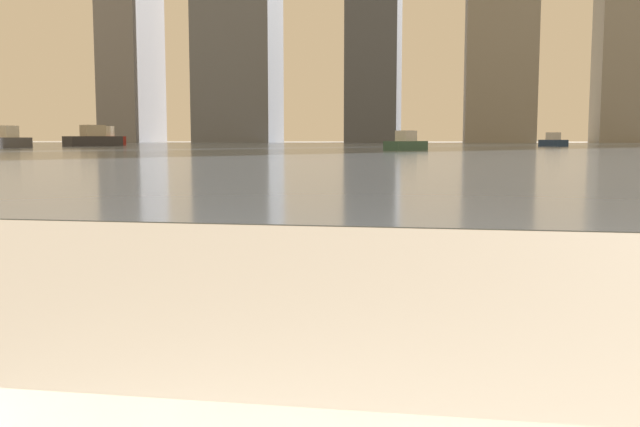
% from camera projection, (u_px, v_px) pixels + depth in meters
% --- Properties ---
extents(harbor_water, '(180.00, 110.00, 0.01)m').
position_uv_depth(harbor_water, '(436.00, 147.00, 60.71)').
color(harbor_water, slate).
rests_on(harbor_water, ground_plane).
extents(harbor_boat_0, '(2.40, 3.77, 1.34)m').
position_uv_depth(harbor_boat_0, '(553.00, 141.00, 68.95)').
color(harbor_boat_0, navy).
rests_on(harbor_boat_0, harbor_water).
extents(harbor_boat_1, '(2.84, 3.58, 1.30)m').
position_uv_depth(harbor_boat_1, '(406.00, 143.00, 47.06)').
color(harbor_boat_1, '#335647').
rests_on(harbor_boat_1, harbor_water).
extents(harbor_boat_2, '(4.57, 5.65, 2.06)m').
position_uv_depth(harbor_boat_2, '(93.00, 139.00, 69.70)').
color(harbor_boat_2, '#2D2D33').
rests_on(harbor_boat_2, harbor_water).
extents(harbor_boat_4, '(1.70, 4.84, 1.81)m').
position_uv_depth(harbor_boat_4, '(6.00, 140.00, 58.36)').
color(harbor_boat_4, '#4C4C51').
rests_on(harbor_boat_4, harbor_water).
extents(harbor_boat_5, '(2.94, 5.86, 2.10)m').
position_uv_depth(harbor_boat_5, '(104.00, 138.00, 78.66)').
color(harbor_boat_5, maroon).
rests_on(harbor_boat_5, harbor_water).
extents(skyline_tower_1, '(13.07, 11.49, 42.47)m').
position_uv_depth(skyline_tower_1, '(238.00, 15.00, 118.94)').
color(skyline_tower_1, slate).
rests_on(skyline_tower_1, ground_plane).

